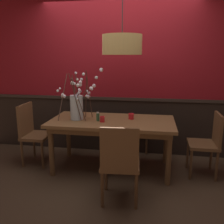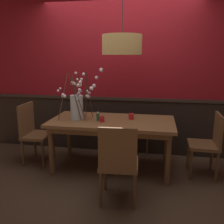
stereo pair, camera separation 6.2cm
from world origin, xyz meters
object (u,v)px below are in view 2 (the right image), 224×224
object	(u,v)px
chair_head_east_end	(209,141)
condiment_bottle	(98,117)
dining_table	(112,126)
chair_head_west_end	(33,130)
chair_near_side_right	(118,161)
candle_holder_nearer_center	(102,119)
chair_far_side_right	(137,121)
vase_with_blossoms	(78,105)
candle_holder_nearer_edge	(131,116)
pendant_lamp	(122,45)

from	to	relation	value
chair_head_east_end	condiment_bottle	xyz separation A→B (m)	(-1.53, -0.10, 0.30)
dining_table	chair_head_west_end	xyz separation A→B (m)	(-1.25, 0.02, -0.14)
chair_head_east_end	condiment_bottle	world-z (taller)	chair_head_east_end
chair_near_side_right	candle_holder_nearer_center	world-z (taller)	chair_near_side_right
chair_near_side_right	chair_head_west_end	world-z (taller)	chair_head_west_end
chair_near_side_right	condiment_bottle	distance (m)	0.94
chair_head_west_end	condiment_bottle	size ratio (longest dim) A/B	7.36
dining_table	chair_far_side_right	bearing A→B (deg)	72.12
vase_with_blossoms	candle_holder_nearer_center	size ratio (longest dim) A/B	9.17
chair_head_west_end	vase_with_blossoms	size ratio (longest dim) A/B	1.27
chair_head_west_end	chair_far_side_right	distance (m)	1.77
chair_near_side_right	candle_holder_nearer_center	distance (m)	0.85
chair_head_west_end	vase_with_blossoms	distance (m)	0.87
dining_table	chair_head_east_end	xyz separation A→B (m)	(1.34, 0.03, -0.16)
chair_far_side_right	chair_head_west_end	bearing A→B (deg)	-150.42
condiment_bottle	chair_near_side_right	bearing A→B (deg)	-61.64
vase_with_blossoms	candle_holder_nearer_center	distance (m)	0.43
candle_holder_nearer_edge	chair_head_west_end	bearing A→B (deg)	-176.75
vase_with_blossoms	chair_near_side_right	bearing A→B (deg)	-48.41
dining_table	candle_holder_nearer_center	size ratio (longest dim) A/B	21.91
dining_table	candle_holder_nearer_edge	xyz separation A→B (m)	(0.26, 0.10, 0.13)
chair_head_east_end	chair_far_side_right	xyz separation A→B (m)	(-1.05, 0.86, 0.01)
vase_with_blossoms	candle_holder_nearer_center	world-z (taller)	vase_with_blossoms
chair_near_side_right	chair_head_east_end	xyz separation A→B (m)	(1.11, 0.88, -0.01)
chair_head_east_end	candle_holder_nearer_center	xyz separation A→B (m)	(-1.46, -0.15, 0.29)
chair_near_side_right	candle_holder_nearer_center	size ratio (longest dim) A/B	11.50
chair_head_west_end	candle_holder_nearer_edge	distance (m)	1.54
pendant_lamp	chair_far_side_right	bearing A→B (deg)	80.93
chair_far_side_right	chair_near_side_right	bearing A→B (deg)	-91.83
chair_near_side_right	candle_holder_nearer_edge	size ratio (longest dim) A/B	11.18
candle_holder_nearer_center	candle_holder_nearer_edge	world-z (taller)	candle_holder_nearer_edge
chair_near_side_right	chair_head_east_end	world-z (taller)	chair_near_side_right
condiment_bottle	pendant_lamp	size ratio (longest dim) A/B	0.13
chair_head_east_end	chair_head_west_end	size ratio (longest dim) A/B	0.95
chair_far_side_right	candle_holder_nearer_edge	xyz separation A→B (m)	(-0.02, -0.79, 0.27)
chair_far_side_right	vase_with_blossoms	distance (m)	1.29
dining_table	pendant_lamp	size ratio (longest dim) A/B	1.84
chair_near_side_right	chair_head_west_end	xyz separation A→B (m)	(-1.48, 0.87, 0.01)
dining_table	chair_far_side_right	distance (m)	0.94
vase_with_blossoms	pendant_lamp	xyz separation A→B (m)	(0.64, 0.00, 0.83)
candle_holder_nearer_center	condiment_bottle	bearing A→B (deg)	144.98
candle_holder_nearer_center	candle_holder_nearer_edge	xyz separation A→B (m)	(0.38, 0.23, 0.00)
chair_head_west_end	candle_holder_nearer_edge	world-z (taller)	chair_head_west_end
candle_holder_nearer_center	pendant_lamp	world-z (taller)	pendant_lamp
chair_head_east_end	pendant_lamp	world-z (taller)	pendant_lamp
dining_table	chair_near_side_right	size ratio (longest dim) A/B	1.90
chair_head_east_end	chair_far_side_right	distance (m)	1.36
chair_head_west_end	candle_holder_nearer_edge	bearing A→B (deg)	3.25
candle_holder_nearer_edge	pendant_lamp	size ratio (longest dim) A/B	0.09
candle_holder_nearer_edge	pendant_lamp	bearing A→B (deg)	-133.17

